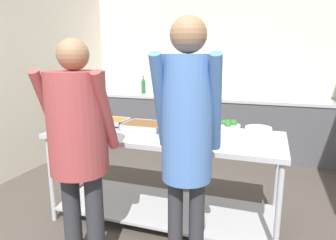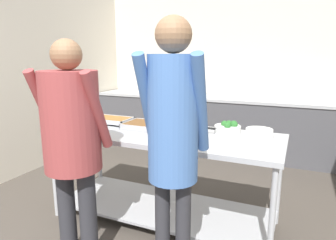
{
  "view_description": "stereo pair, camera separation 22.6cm",
  "coord_description": "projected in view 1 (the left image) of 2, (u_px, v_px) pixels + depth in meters",
  "views": [
    {
      "loc": [
        0.92,
        -0.99,
        1.56
      ],
      "look_at": [
        0.03,
        1.59,
        0.96
      ],
      "focal_mm": 32.0,
      "sensor_mm": 36.0,
      "label": 1
    },
    {
      "loc": [
        1.13,
        -0.91,
        1.56
      ],
      "look_at": [
        0.03,
        1.59,
        0.96
      ],
      "focal_mm": 32.0,
      "sensor_mm": 36.0,
      "label": 2
    }
  ],
  "objects": [
    {
      "name": "wall_rear",
      "position": [
        215.0,
        69.0,
        5.07
      ],
      "size": [
        4.42,
        0.06,
        2.65
      ],
      "color": "beige",
      "rests_on": "ground_plane"
    },
    {
      "name": "broccoli_bowl",
      "position": [
        228.0,
        127.0,
        2.77
      ],
      "size": [
        0.24,
        0.24,
        0.12
      ],
      "color": "silver",
      "rests_on": "serving_counter"
    },
    {
      "name": "guest_serving_left",
      "position": [
        187.0,
        130.0,
        1.78
      ],
      "size": [
        0.43,
        0.38,
        1.77
      ],
      "color": "#2D2D33",
      "rests_on": "ground_plane"
    },
    {
      "name": "serving_tray_roast",
      "position": [
        106.0,
        121.0,
        3.09
      ],
      "size": [
        0.46,
        0.26,
        0.05
      ],
      "color": "#ADAFB5",
      "rests_on": "serving_counter"
    },
    {
      "name": "plate_stack",
      "position": [
        258.0,
        130.0,
        2.7
      ],
      "size": [
        0.24,
        0.24,
        0.06
      ],
      "color": "white",
      "rests_on": "serving_counter"
    },
    {
      "name": "guest_serving_right",
      "position": [
        78.0,
        136.0,
        2.05
      ],
      "size": [
        0.53,
        0.4,
        1.67
      ],
      "color": "#2D2D33",
      "rests_on": "ground_plane"
    },
    {
      "name": "serving_tray_vegetables",
      "position": [
        145.0,
        126.0,
        2.89
      ],
      "size": [
        0.39,
        0.33,
        0.05
      ],
      "color": "#ADAFB5",
      "rests_on": "serving_counter"
    },
    {
      "name": "serving_counter",
      "position": [
        165.0,
        162.0,
        2.78
      ],
      "size": [
        2.11,
        0.82,
        0.86
      ],
      "color": "#ADAFB5",
      "rests_on": "ground_plane"
    },
    {
      "name": "back_counter",
      "position": [
        209.0,
        124.0,
        4.91
      ],
      "size": [
        4.26,
        0.65,
        0.91
      ],
      "color": "#4C4C51",
      "rests_on": "ground_plane"
    },
    {
      "name": "wall_left",
      "position": [
        18.0,
        74.0,
        3.86
      ],
      "size": [
        0.06,
        4.24,
        2.65
      ],
      "color": "beige",
      "rests_on": "ground_plane"
    },
    {
      "name": "water_bottle",
      "position": [
        143.0,
        85.0,
        5.18
      ],
      "size": [
        0.07,
        0.07,
        0.3
      ],
      "color": "#23602D",
      "rests_on": "back_counter"
    },
    {
      "name": "sauce_pan",
      "position": [
        188.0,
        128.0,
        2.78
      ],
      "size": [
        0.39,
        0.25,
        0.06
      ],
      "color": "#ADAFB5",
      "rests_on": "serving_counter"
    }
  ]
}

